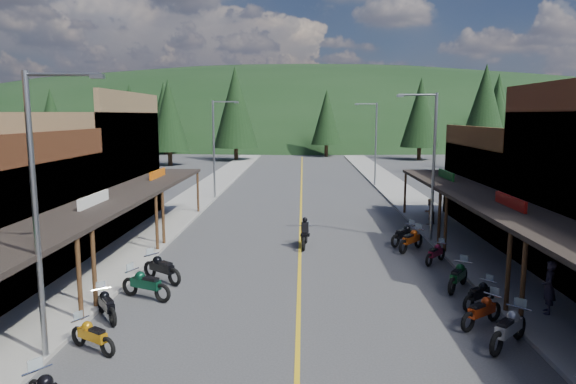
# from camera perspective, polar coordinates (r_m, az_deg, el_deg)

# --- Properties ---
(ground) EXTENTS (220.00, 220.00, 0.00)m
(ground) POSITION_cam_1_polar(r_m,az_deg,el_deg) (20.58, 1.23, -10.91)
(ground) COLOR #38383A
(ground) RESTS_ON ground
(centerline) EXTENTS (0.15, 90.00, 0.01)m
(centerline) POSITION_cam_1_polar(r_m,az_deg,el_deg) (40.00, 1.46, -1.31)
(centerline) COLOR gold
(centerline) RESTS_ON ground
(sidewalk_west) EXTENTS (3.40, 94.00, 0.15)m
(sidewalk_west) POSITION_cam_1_polar(r_m,az_deg,el_deg) (40.95, -10.81, -1.13)
(sidewalk_west) COLOR gray
(sidewalk_west) RESTS_ON ground
(sidewalk_east) EXTENTS (3.40, 94.00, 0.15)m
(sidewalk_east) POSITION_cam_1_polar(r_m,az_deg,el_deg) (40.89, 13.75, -1.24)
(sidewalk_east) COLOR gray
(sidewalk_east) RESTS_ON ground
(shop_west_3) EXTENTS (10.90, 10.20, 8.20)m
(shop_west_3) POSITION_cam_1_polar(r_m,az_deg,el_deg) (33.88, -22.61, 2.24)
(shop_west_3) COLOR brown
(shop_west_3) RESTS_ON ground
(shop_east_3) EXTENTS (10.90, 10.20, 6.20)m
(shop_east_3) POSITION_cam_1_polar(r_m,az_deg,el_deg) (33.87, 25.37, 0.39)
(shop_east_3) COLOR #4C2D16
(shop_east_3) RESTS_ON ground
(streetlight_0) EXTENTS (2.16, 0.18, 8.00)m
(streetlight_0) POSITION_cam_1_polar(r_m,az_deg,el_deg) (15.35, -25.84, -1.29)
(streetlight_0) COLOR gray
(streetlight_0) RESTS_ON ground
(streetlight_1) EXTENTS (2.16, 0.18, 8.00)m
(streetlight_1) POSITION_cam_1_polar(r_m,az_deg,el_deg) (42.08, -8.06, 5.21)
(streetlight_1) COLOR gray
(streetlight_1) RESTS_ON ground
(streetlight_2) EXTENTS (2.16, 0.18, 8.00)m
(streetlight_2) POSITION_cam_1_polar(r_m,az_deg,el_deg) (28.34, 15.62, 3.39)
(streetlight_2) COLOR gray
(streetlight_2) RESTS_ON ground
(streetlight_3) EXTENTS (2.16, 0.18, 8.00)m
(streetlight_3) POSITION_cam_1_polar(r_m,az_deg,el_deg) (49.93, 9.57, 5.69)
(streetlight_3) COLOR gray
(streetlight_3) RESTS_ON ground
(ridge_hill) EXTENTS (310.00, 140.00, 60.00)m
(ridge_hill) POSITION_cam_1_polar(r_m,az_deg,el_deg) (154.56, 1.63, 6.01)
(ridge_hill) COLOR black
(ridge_hill) RESTS_ON ground
(pine_0) EXTENTS (5.04, 5.04, 11.00)m
(pine_0) POSITION_cam_1_polar(r_m,az_deg,el_deg) (90.76, -24.80, 7.54)
(pine_0) COLOR black
(pine_0) RESTS_ON ground
(pine_1) EXTENTS (5.88, 5.88, 12.50)m
(pine_1) POSITION_cam_1_polar(r_m,az_deg,el_deg) (92.61, -13.59, 8.56)
(pine_1) COLOR black
(pine_1) RESTS_ON ground
(pine_2) EXTENTS (6.72, 6.72, 14.00)m
(pine_2) POSITION_cam_1_polar(r_m,az_deg,el_deg) (78.07, -5.86, 9.35)
(pine_2) COLOR black
(pine_2) RESTS_ON ground
(pine_3) EXTENTS (5.04, 5.04, 11.00)m
(pine_3) POSITION_cam_1_polar(r_m,az_deg,el_deg) (85.49, 4.31, 8.28)
(pine_3) COLOR black
(pine_3) RESTS_ON ground
(pine_4) EXTENTS (5.88, 5.88, 12.50)m
(pine_4) POSITION_cam_1_polar(r_m,az_deg,el_deg) (81.39, 14.52, 8.56)
(pine_4) COLOR black
(pine_4) RESTS_ON ground
(pine_5) EXTENTS (6.72, 6.72, 14.00)m
(pine_5) POSITION_cam_1_polar(r_m,az_deg,el_deg) (97.49, 22.26, 8.60)
(pine_5) COLOR black
(pine_5) RESTS_ON ground
(pine_7) EXTENTS (5.88, 5.88, 12.50)m
(pine_7) POSITION_cam_1_polar(r_m,az_deg,el_deg) (100.67, -17.13, 8.40)
(pine_7) COLOR black
(pine_7) RESTS_ON ground
(pine_8) EXTENTS (4.48, 4.48, 10.00)m
(pine_8) POSITION_cam_1_polar(r_m,az_deg,el_deg) (63.40, -18.92, 7.31)
(pine_8) COLOR black
(pine_8) RESTS_ON ground
(pine_9) EXTENTS (4.93, 4.93, 10.80)m
(pine_9) POSITION_cam_1_polar(r_m,az_deg,el_deg) (68.69, 22.21, 7.53)
(pine_9) COLOR black
(pine_9) RESTS_ON ground
(pine_10) EXTENTS (5.38, 5.38, 11.60)m
(pine_10) POSITION_cam_1_polar(r_m,az_deg,el_deg) (71.73, -13.11, 8.28)
(pine_10) COLOR black
(pine_10) RESTS_ON ground
(pine_11) EXTENTS (5.82, 5.82, 12.40)m
(pine_11) POSITION_cam_1_polar(r_m,az_deg,el_deg) (60.75, 20.99, 8.31)
(pine_11) COLOR black
(pine_11) RESTS_ON ground
(bike_west_5) EXTENTS (1.93, 1.51, 1.07)m
(bike_west_5) POSITION_cam_1_polar(r_m,az_deg,el_deg) (16.50, -20.91, -14.56)
(bike_west_5) COLOR #BD7A0D
(bike_west_5) RESTS_ON ground
(bike_west_6) EXTENTS (1.68, 1.98, 1.12)m
(bike_west_6) POSITION_cam_1_polar(r_m,az_deg,el_deg) (18.71, -19.52, -11.62)
(bike_west_6) COLOR black
(bike_west_6) RESTS_ON ground
(bike_west_7) EXTENTS (2.32, 1.61, 1.27)m
(bike_west_7) POSITION_cam_1_polar(r_m,az_deg,el_deg) (20.20, -15.54, -9.71)
(bike_west_7) COLOR #0B3724
(bike_west_7) RESTS_ON ground
(bike_west_8) EXTENTS (2.26, 1.96, 1.29)m
(bike_west_8) POSITION_cam_1_polar(r_m,az_deg,el_deg) (22.01, -13.87, -8.09)
(bike_west_8) COLOR black
(bike_west_8) RESTS_ON ground
(bike_east_5) EXTENTS (2.13, 2.18, 1.31)m
(bike_east_5) POSITION_cam_1_polar(r_m,az_deg,el_deg) (16.99, 23.33, -13.59)
(bike_east_5) COLOR #95969A
(bike_east_5) RESTS_ON ground
(bike_east_6) EXTENTS (2.02, 1.78, 1.16)m
(bike_east_6) POSITION_cam_1_polar(r_m,az_deg,el_deg) (18.25, 20.73, -12.13)
(bike_east_6) COLOR #AA2D0C
(bike_east_6) RESTS_ON ground
(bike_east_7) EXTENTS (1.85, 1.69, 1.08)m
(bike_east_7) POSITION_cam_1_polar(r_m,az_deg,el_deg) (19.95, 20.51, -10.47)
(bike_east_7) COLOR black
(bike_east_7) RESTS_ON ground
(bike_east_8) EXTENTS (1.76, 2.17, 1.22)m
(bike_east_8) POSITION_cam_1_polar(r_m,az_deg,el_deg) (21.57, 18.38, -8.74)
(bike_east_8) COLOR #0B3B19
(bike_east_8) RESTS_ON ground
(bike_east_9) EXTENTS (1.66, 1.84, 1.07)m
(bike_east_9) POSITION_cam_1_polar(r_m,az_deg,el_deg) (24.97, 16.08, -6.46)
(bike_east_9) COLOR maroon
(bike_east_9) RESTS_ON ground
(bike_east_10) EXTENTS (2.00, 2.18, 1.27)m
(bike_east_10) POSITION_cam_1_polar(r_m,az_deg,el_deg) (26.87, 13.53, -5.07)
(bike_east_10) COLOR #A13A0B
(bike_east_10) RESTS_ON ground
(bike_east_11) EXTENTS (2.05, 2.05, 1.24)m
(bike_east_11) POSITION_cam_1_polar(r_m,az_deg,el_deg) (27.99, 12.77, -4.53)
(bike_east_11) COLOR black
(bike_east_11) RESTS_ON ground
(rider_on_bike) EXTENTS (0.92, 2.24, 1.66)m
(rider_on_bike) POSITION_cam_1_polar(r_m,az_deg,el_deg) (26.84, 1.89, -4.79)
(rider_on_bike) COLOR black
(rider_on_bike) RESTS_ON ground
(pedestrian_east_a) EXTENTS (0.64, 0.78, 1.85)m
(pedestrian_east_a) POSITION_cam_1_polar(r_m,az_deg,el_deg) (19.80, 27.01, -9.39)
(pedestrian_east_a) COLOR #252131
(pedestrian_east_a) RESTS_ON sidewalk_east
(pedestrian_east_b) EXTENTS (0.90, 0.82, 1.60)m
(pedestrian_east_b) POSITION_cam_1_polar(r_m,az_deg,el_deg) (32.85, 15.44, -2.11)
(pedestrian_east_b) COLOR brown
(pedestrian_east_b) RESTS_ON sidewalk_east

